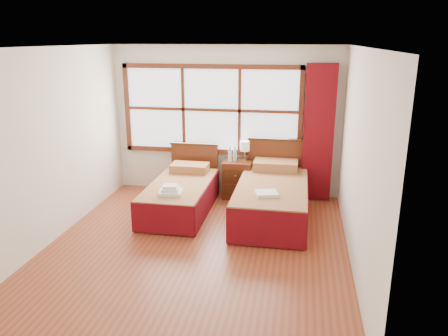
# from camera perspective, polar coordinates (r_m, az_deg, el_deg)

# --- Properties ---
(floor) EXTENTS (4.50, 4.50, 0.00)m
(floor) POSITION_cam_1_polar(r_m,az_deg,el_deg) (6.01, -3.52, -10.11)
(floor) COLOR brown
(floor) RESTS_ON ground
(ceiling) EXTENTS (4.50, 4.50, 0.00)m
(ceiling) POSITION_cam_1_polar(r_m,az_deg,el_deg) (5.37, -4.02, 15.50)
(ceiling) COLOR white
(ceiling) RESTS_ON wall_back
(wall_back) EXTENTS (4.00, 0.00, 4.00)m
(wall_back) POSITION_cam_1_polar(r_m,az_deg,el_deg) (7.70, 0.23, 6.14)
(wall_back) COLOR silver
(wall_back) RESTS_ON floor
(wall_left) EXTENTS (0.00, 4.50, 4.50)m
(wall_left) POSITION_cam_1_polar(r_m,az_deg,el_deg) (6.33, -21.66, 2.63)
(wall_left) COLOR silver
(wall_left) RESTS_ON floor
(wall_right) EXTENTS (0.00, 4.50, 4.50)m
(wall_right) POSITION_cam_1_polar(r_m,az_deg,el_deg) (5.44, 17.16, 0.95)
(wall_right) COLOR silver
(wall_right) RESTS_ON floor
(window) EXTENTS (3.16, 0.06, 1.56)m
(window) POSITION_cam_1_polar(r_m,az_deg,el_deg) (7.68, -1.67, 7.61)
(window) COLOR white
(window) RESTS_ON wall_back
(curtain) EXTENTS (0.50, 0.16, 2.30)m
(curtain) POSITION_cam_1_polar(r_m,az_deg,el_deg) (7.49, 12.23, 4.44)
(curtain) COLOR maroon
(curtain) RESTS_ON wall_back
(bed_left) EXTENTS (0.94, 1.96, 0.91)m
(bed_left) POSITION_cam_1_polar(r_m,az_deg,el_deg) (7.10, -5.63, -3.43)
(bed_left) COLOR #3B200C
(bed_left) RESTS_ON floor
(bed_right) EXTENTS (1.08, 2.10, 1.05)m
(bed_right) POSITION_cam_1_polar(r_m,az_deg,el_deg) (6.85, 6.31, -3.84)
(bed_right) COLOR #3B200C
(bed_right) RESTS_ON floor
(nightstand) EXTENTS (0.49, 0.48, 0.66)m
(nightstand) POSITION_cam_1_polar(r_m,az_deg,el_deg) (7.66, 1.79, -1.44)
(nightstand) COLOR #572613
(nightstand) RESTS_ON floor
(towels_left) EXTENTS (0.38, 0.34, 0.14)m
(towels_left) POSITION_cam_1_polar(r_m,az_deg,el_deg) (6.50, -7.03, -2.94)
(towels_left) COLOR white
(towels_left) RESTS_ON bed_left
(towels_right) EXTENTS (0.36, 0.34, 0.05)m
(towels_right) POSITION_cam_1_polar(r_m,az_deg,el_deg) (6.23, 5.59, -3.33)
(towels_right) COLOR white
(towels_right) RESTS_ON bed_right
(lamp) EXTENTS (0.17, 0.17, 0.33)m
(lamp) POSITION_cam_1_polar(r_m,az_deg,el_deg) (7.59, 2.74, 2.80)
(lamp) COLOR gold
(lamp) RESTS_ON nightstand
(bottle_near) EXTENTS (0.07, 0.07, 0.25)m
(bottle_near) POSITION_cam_1_polar(r_m,az_deg,el_deg) (7.51, 0.80, 1.73)
(bottle_near) COLOR #BEDDF5
(bottle_near) RESTS_ON nightstand
(bottle_far) EXTENTS (0.07, 0.07, 0.25)m
(bottle_far) POSITION_cam_1_polar(r_m,az_deg,el_deg) (7.54, 1.44, 1.79)
(bottle_far) COLOR #BEDDF5
(bottle_far) RESTS_ON nightstand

